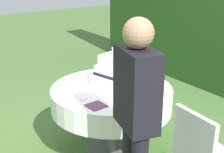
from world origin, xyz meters
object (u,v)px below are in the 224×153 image
(serving_plate_far, at_px, (84,76))
(cake_table, at_px, (112,98))
(napkin_stack, at_px, (96,106))
(garden_chair, at_px, (201,151))
(serving_plate_near, at_px, (82,98))
(serving_plate_left, at_px, (125,100))
(wedding_cake, at_px, (113,73))
(standing_person, at_px, (136,116))

(serving_plate_far, bearing_deg, cake_table, 8.35)
(napkin_stack, xyz_separation_m, garden_chair, (0.80, 0.45, -0.20))
(serving_plate_far, height_order, napkin_stack, serving_plate_far)
(serving_plate_near, xyz_separation_m, garden_chair, (1.02, 0.47, -0.20))
(cake_table, height_order, serving_plate_near, serving_plate_near)
(serving_plate_left, bearing_deg, serving_plate_near, -133.71)
(cake_table, relative_size, garden_chair, 1.36)
(wedding_cake, distance_m, serving_plate_far, 0.39)
(wedding_cake, xyz_separation_m, serving_plate_near, (0.13, -0.44, -0.12))
(serving_plate_near, distance_m, serving_plate_far, 0.57)
(serving_plate_left, bearing_deg, wedding_cake, 159.51)
(wedding_cake, bearing_deg, garden_chair, 1.24)
(cake_table, xyz_separation_m, garden_chair, (1.07, 0.09, -0.08))
(serving_plate_near, bearing_deg, garden_chair, 24.68)
(garden_chair, relative_size, standing_person, 0.56)
(wedding_cake, relative_size, garden_chair, 0.46)
(serving_plate_near, relative_size, standing_person, 0.07)
(wedding_cake, xyz_separation_m, napkin_stack, (0.34, -0.42, -0.12))
(napkin_stack, bearing_deg, serving_plate_left, 77.06)
(serving_plate_far, bearing_deg, napkin_stack, -22.78)
(standing_person, bearing_deg, serving_plate_left, 148.50)
(wedding_cake, xyz_separation_m, garden_chair, (1.14, 0.02, -0.32))
(serving_plate_near, xyz_separation_m, standing_person, (0.84, -0.05, 0.19))
(serving_plate_near, bearing_deg, napkin_stack, 5.52)
(cake_table, relative_size, napkin_stack, 7.90)
(serving_plate_left, height_order, napkin_stack, serving_plate_left)
(cake_table, height_order, wedding_cake, wedding_cake)
(standing_person, bearing_deg, serving_plate_near, 176.34)
(cake_table, height_order, napkin_stack, napkin_stack)
(serving_plate_near, height_order, garden_chair, garden_chair)
(wedding_cake, distance_m, garden_chair, 1.19)
(cake_table, bearing_deg, garden_chair, 4.94)
(cake_table, bearing_deg, serving_plate_left, -14.25)
(serving_plate_far, relative_size, napkin_stack, 0.96)
(cake_table, distance_m, serving_plate_left, 0.36)
(cake_table, bearing_deg, serving_plate_far, -171.65)
(napkin_stack, bearing_deg, cake_table, 127.12)
(garden_chair, distance_m, standing_person, 0.67)
(serving_plate_far, bearing_deg, serving_plate_left, -1.61)
(serving_plate_left, bearing_deg, garden_chair, 13.42)
(serving_plate_left, relative_size, garden_chair, 0.13)
(wedding_cake, distance_m, serving_plate_near, 0.47)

